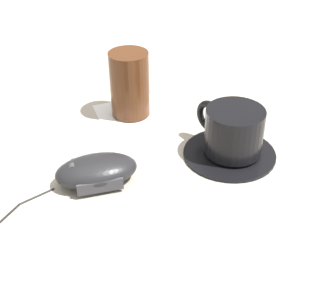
% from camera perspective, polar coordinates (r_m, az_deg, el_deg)
% --- Properties ---
extents(ground_plane, '(3.00, 3.00, 0.00)m').
position_cam_1_polar(ground_plane, '(0.73, -1.66, 2.51)').
color(ground_plane, '#B2A899').
extents(saucer, '(0.13, 0.13, 0.01)m').
position_cam_1_polar(saucer, '(0.68, 7.73, -0.31)').
color(saucer, black).
rests_on(saucer, ground).
extents(coffee_cup, '(0.09, 0.10, 0.07)m').
position_cam_1_polar(coffee_cup, '(0.66, 8.14, 2.42)').
color(coffee_cup, black).
rests_on(coffee_cup, saucer).
extents(computer_mouse, '(0.12, 0.09, 0.04)m').
position_cam_1_polar(computer_mouse, '(0.62, -8.47, -2.51)').
color(computer_mouse, black).
rests_on(computer_mouse, ground).
extents(napkin_under_glass, '(0.15, 0.15, 0.00)m').
position_cam_1_polar(napkin_under_glass, '(0.77, -3.74, 4.18)').
color(napkin_under_glass, white).
rests_on(napkin_under_glass, ground).
extents(drinking_glass, '(0.06, 0.06, 0.11)m').
position_cam_1_polar(drinking_glass, '(0.75, -4.48, 8.02)').
color(drinking_glass, '#4C2814').
rests_on(drinking_glass, napkin_under_glass).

